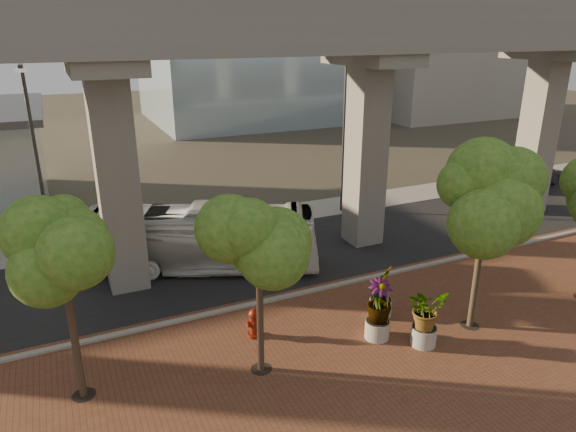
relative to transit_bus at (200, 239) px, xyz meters
name	(u,v)px	position (x,y,z in m)	size (l,w,h in m)	color
ground	(273,278)	(2.68, -2.23, -1.52)	(160.00, 160.00, 0.00)	#393529
brick_plaza	(370,380)	(2.68, -10.23, -1.49)	(70.00, 13.00, 0.06)	brown
asphalt_road	(256,260)	(2.68, -0.23, -1.50)	(90.00, 8.00, 0.04)	black
curb_strip	(291,296)	(2.68, -4.23, -1.44)	(70.00, 0.25, 0.16)	gray
far_sidewalk	(222,224)	(2.68, 5.27, -1.49)	(90.00, 3.00, 0.06)	gray
transit_viaduct	(253,110)	(2.68, -0.23, 5.77)	(72.00, 5.60, 12.40)	gray
midrise_block	(437,18)	(40.68, 33.77, 10.48)	(18.00, 16.00, 24.00)	gray
transit_bus	(200,239)	(0.00, 0.00, 0.00)	(2.56, 10.90, 3.04)	silver
parked_car	(537,176)	(25.43, 3.14, -0.74)	(1.64, 4.72, 1.55)	#222227
fire_hydrant	(254,323)	(0.22, -6.34, -0.91)	(0.57, 0.52, 1.15)	maroon
planter_front	(426,311)	(5.46, -9.34, -0.13)	(1.99, 1.99, 2.19)	gray
planter_right	(379,304)	(4.21, -8.30, -0.06)	(2.16, 2.16, 2.31)	#A09C90
planter_left	(382,285)	(5.23, -7.01, -0.17)	(1.92, 1.92, 2.12)	#ABA69A
street_tree_far_west	(60,249)	(-5.71, -7.18, 3.42)	(3.31, 3.31, 6.42)	#4D3A2C
street_tree_near_west	(258,238)	(-0.29, -8.26, 3.22)	(3.60, 3.60, 6.34)	#4D3A2C
street_tree_near_east	(486,205)	(7.86, -9.09, 3.35)	(3.96, 3.96, 6.63)	#4D3A2C
streetlamp_west	(36,156)	(-6.25, 3.14, 3.86)	(0.46, 1.34, 9.21)	#2C2D31
streetlamp_east	(345,129)	(10.08, 4.23, 3.63)	(0.44, 1.28, 8.82)	#333339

